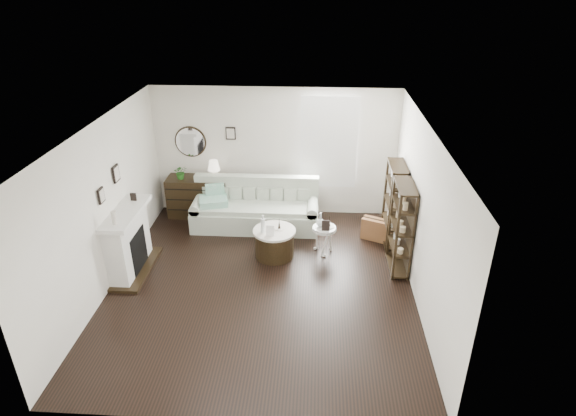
# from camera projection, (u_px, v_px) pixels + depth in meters

# --- Properties ---
(room) EXTENTS (5.50, 5.50, 5.50)m
(room) POSITION_uv_depth(u_px,v_px,m) (311.00, 142.00, 9.74)
(room) COLOR black
(room) RESTS_ON ground
(fireplace) EXTENTS (0.50, 1.40, 1.84)m
(fireplace) POSITION_uv_depth(u_px,v_px,m) (129.00, 243.00, 8.24)
(fireplace) COLOR white
(fireplace) RESTS_ON ground
(shelf_unit_far) EXTENTS (0.30, 0.80, 1.60)m
(shelf_unit_far) POSITION_uv_depth(u_px,v_px,m) (394.00, 205.00, 8.98)
(shelf_unit_far) COLOR black
(shelf_unit_far) RESTS_ON ground
(shelf_unit_near) EXTENTS (0.30, 0.80, 1.60)m
(shelf_unit_near) POSITION_uv_depth(u_px,v_px,m) (401.00, 228.00, 8.18)
(shelf_unit_near) COLOR black
(shelf_unit_near) RESTS_ON ground
(sofa) EXTENTS (2.54, 0.88, 0.99)m
(sofa) POSITION_uv_depth(u_px,v_px,m) (256.00, 211.00, 9.81)
(sofa) COLOR #9CA795
(sofa) RESTS_ON ground
(quilt) EXTENTS (0.65, 0.57, 0.14)m
(quilt) POSITION_uv_depth(u_px,v_px,m) (213.00, 201.00, 9.63)
(quilt) COLOR #248663
(quilt) RESTS_ON sofa
(suitcase) EXTENTS (0.68, 0.46, 0.43)m
(suitcase) POSITION_uv_depth(u_px,v_px,m) (378.00, 230.00, 9.31)
(suitcase) COLOR brown
(suitcase) RESTS_ON ground
(dresser) EXTENTS (1.27, 0.55, 0.85)m
(dresser) POSITION_uv_depth(u_px,v_px,m) (199.00, 197.00, 10.19)
(dresser) COLOR black
(dresser) RESTS_ON ground
(table_lamp) EXTENTS (0.29, 0.29, 0.40)m
(table_lamp) POSITION_uv_depth(u_px,v_px,m) (214.00, 170.00, 9.89)
(table_lamp) COLOR #F2E5CB
(table_lamp) RESTS_ON dresser
(potted_plant) EXTENTS (0.32, 0.30, 0.30)m
(potted_plant) POSITION_uv_depth(u_px,v_px,m) (181.00, 172.00, 9.90)
(potted_plant) COLOR #23601B
(potted_plant) RESTS_ON dresser
(drum_table) EXTENTS (0.77, 0.77, 0.54)m
(drum_table) POSITION_uv_depth(u_px,v_px,m) (274.00, 243.00, 8.77)
(drum_table) COLOR black
(drum_table) RESTS_ON ground
(pedestal_table) EXTENTS (0.44, 0.44, 0.53)m
(pedestal_table) POSITION_uv_depth(u_px,v_px,m) (324.00, 229.00, 8.79)
(pedestal_table) COLOR white
(pedestal_table) RESTS_ON ground
(eiffel_drum) EXTENTS (0.11, 0.11, 0.17)m
(eiffel_drum) POSITION_uv_depth(u_px,v_px,m) (279.00, 225.00, 8.66)
(eiffel_drum) COLOR black
(eiffel_drum) RESTS_ON drum_table
(bottle_drum) EXTENTS (0.08, 0.08, 0.34)m
(bottle_drum) POSITION_uv_depth(u_px,v_px,m) (263.00, 224.00, 8.51)
(bottle_drum) COLOR silver
(bottle_drum) RESTS_ON drum_table
(card_frame_drum) EXTENTS (0.15, 0.06, 0.19)m
(card_frame_drum) POSITION_uv_depth(u_px,v_px,m) (270.00, 231.00, 8.44)
(card_frame_drum) COLOR white
(card_frame_drum) RESTS_ON drum_table
(eiffel_ped) EXTENTS (0.13, 0.13, 0.19)m
(eiffel_ped) POSITION_uv_depth(u_px,v_px,m) (329.00, 222.00, 8.75)
(eiffel_ped) COLOR black
(eiffel_ped) RESTS_ON pedestal_table
(flask_ped) EXTENTS (0.15, 0.15, 0.28)m
(flask_ped) POSITION_uv_depth(u_px,v_px,m) (320.00, 220.00, 8.73)
(flask_ped) COLOR silver
(flask_ped) RESTS_ON pedestal_table
(card_frame_ped) EXTENTS (0.15, 0.06, 0.19)m
(card_frame_ped) POSITION_uv_depth(u_px,v_px,m) (326.00, 226.00, 8.63)
(card_frame_ped) COLOR black
(card_frame_ped) RESTS_ON pedestal_table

